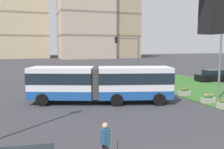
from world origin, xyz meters
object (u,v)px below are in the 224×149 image
traffic_light_near_left (35,106)px  traffic_light_far_right (131,52)px  car_black_sedan (212,76)px  streetlight_median (221,47)px  pedestrian_crossing (105,141)px  flower_planter_5 (161,85)px  flower_planter_3 (208,99)px  articulated_bus (101,83)px  apartment_tower_eastcentre (109,16)px  flower_planter_4 (184,92)px  apartment_tower_westcentre (22,4)px

traffic_light_near_left → traffic_light_far_right: 27.82m
car_black_sedan → traffic_light_near_left: traffic_light_near_left is taller
traffic_light_far_right → streetlight_median: (3.41, -11.71, 0.58)m
pedestrian_crossing → streetlight_median: size_ratio=0.21×
flower_planter_5 → traffic_light_near_left: bearing=-124.8°
car_black_sedan → flower_planter_3: bearing=-133.3°
articulated_bus → apartment_tower_eastcentre: apartment_tower_eastcentre is taller
flower_planter_3 → streetlight_median: bearing=25.4°
traffic_light_far_right → flower_planter_4: bearing=-80.9°
flower_planter_4 → apartment_tower_eastcentre: apartment_tower_eastcentre is taller
apartment_tower_eastcentre → apartment_tower_westcentre: bearing=168.0°
pedestrian_crossing → traffic_light_far_right: (9.58, 19.50, 3.06)m
car_black_sedan → streetlight_median: size_ratio=0.53×
flower_planter_5 → traffic_light_near_left: (-13.71, -19.72, 3.55)m
traffic_light_near_left → traffic_light_far_right: bearing=64.0°
flower_planter_3 → traffic_light_far_right: bearing=96.8°
articulated_bus → flower_planter_4: bearing=-1.0°
apartment_tower_eastcentre → flower_planter_3: bearing=-102.8°
pedestrian_crossing → streetlight_median: bearing=30.9°
car_black_sedan → apartment_tower_westcentre: 86.44m
flower_planter_5 → apartment_tower_westcentre: size_ratio=0.02×
flower_planter_4 → streetlight_median: (1.90, -2.27, 4.22)m
flower_planter_3 → flower_planter_5: same height
flower_planter_3 → flower_planter_4: same height
flower_planter_5 → articulated_bus: bearing=-154.1°
articulated_bus → apartment_tower_eastcentre: (26.96, 78.85, 16.08)m
car_black_sedan → articulated_bus: bearing=-159.3°
pedestrian_crossing → flower_planter_3: size_ratio=1.58×
flower_planter_5 → apartment_tower_eastcentre: 79.05m
flower_planter_3 → streetlight_median: (1.90, 0.90, 4.22)m
flower_planter_3 → car_black_sedan: bearing=46.7°
pedestrian_crossing → flower_planter_3: (11.09, 6.89, -0.58)m
traffic_light_far_right → apartment_tower_westcentre: (-14.93, 77.04, 18.07)m
traffic_light_far_right → apartment_tower_westcentre: apartment_tower_westcentre is taller
pedestrian_crossing → flower_planter_4: 14.99m
car_black_sedan → pedestrian_crossing: (-20.53, -16.89, 0.25)m
articulated_bus → apartment_tower_westcentre: apartment_tower_westcentre is taller
traffic_light_far_right → streetlight_median: bearing=-73.8°
flower_planter_3 → pedestrian_crossing: bearing=-148.2°
articulated_bus → pedestrian_crossing: size_ratio=6.87×
apartment_tower_westcentre → traffic_light_near_left: bearing=-88.5°
streetlight_median → car_black_sedan: bearing=50.4°
pedestrian_crossing → apartment_tower_westcentre: 98.97m
streetlight_median → apartment_tower_eastcentre: (16.79, 81.26, 13.09)m
pedestrian_crossing → flower_planter_3: 13.07m
car_black_sedan → traffic_light_near_left: bearing=-136.0°
traffic_light_far_right → apartment_tower_westcentre: bearing=101.0°
traffic_light_far_right → apartment_tower_eastcentre: apartment_tower_eastcentre is taller
flower_planter_4 → apartment_tower_westcentre: size_ratio=0.02×
pedestrian_crossing → articulated_bus: bearing=74.5°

